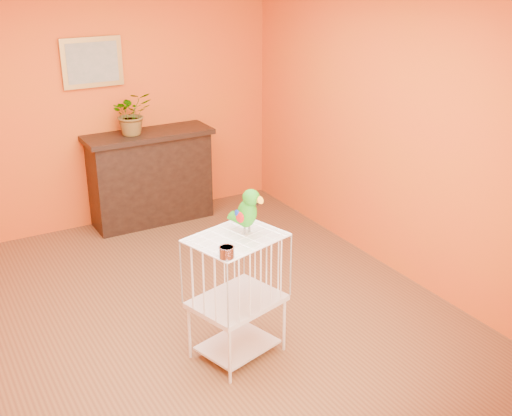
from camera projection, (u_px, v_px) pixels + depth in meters
ground at (191, 314)px, 5.31m from camera, size 4.50×4.50×0.00m
room_shell at (182, 128)px, 4.72m from camera, size 4.50×4.50×4.50m
console_cabinet at (151, 177)px, 6.95m from camera, size 1.36×0.49×1.01m
potted_plant at (130, 117)px, 6.67m from camera, size 0.44×0.48×0.35m
framed_picture at (92, 62)px, 6.43m from camera, size 0.62×0.04×0.50m
birdcage at (237, 295)px, 4.61m from camera, size 0.73×0.63×0.96m
feed_cup at (227, 252)px, 4.13m from camera, size 0.10×0.10×0.07m
parrot at (247, 210)px, 4.45m from camera, size 0.19×0.30×0.33m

